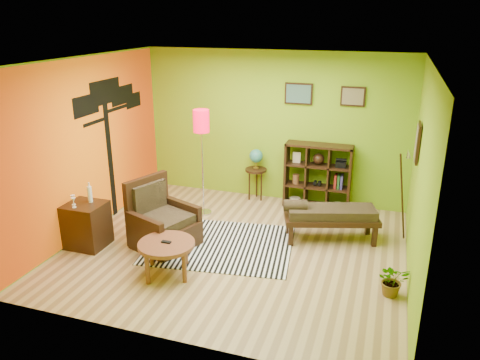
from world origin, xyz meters
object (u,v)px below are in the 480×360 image
(side_cabinet, at_px, (86,225))
(globe_table, at_px, (256,162))
(bench, at_px, (329,215))
(armchair, at_px, (162,225))
(coffee_table, at_px, (167,247))
(potted_plant, at_px, (392,283))
(floor_lamp, at_px, (201,131))
(cube_shelf, at_px, (318,176))

(side_cabinet, xyz_separation_m, globe_table, (1.92, 2.67, 0.41))
(bench, bearing_deg, armchair, -158.62)
(coffee_table, bearing_deg, potted_plant, 8.07)
(coffee_table, xyz_separation_m, bench, (1.95, 1.73, 0.02))
(side_cabinet, xyz_separation_m, floor_lamp, (1.23, 1.71, 1.17))
(floor_lamp, distance_m, globe_table, 1.41)
(coffee_table, bearing_deg, cube_shelf, 62.62)
(armchair, xyz_separation_m, globe_table, (0.85, 2.26, 0.44))
(floor_lamp, bearing_deg, potted_plant, -26.93)
(potted_plant, bearing_deg, bench, 127.49)
(potted_plant, bearing_deg, side_cabinet, -179.43)
(coffee_table, xyz_separation_m, globe_table, (0.37, 3.04, 0.35))
(armchair, xyz_separation_m, side_cabinet, (-1.07, -0.40, 0.04))
(coffee_table, bearing_deg, floor_lamp, 98.79)
(side_cabinet, distance_m, floor_lamp, 2.41)
(armchair, distance_m, cube_shelf, 3.04)
(coffee_table, bearing_deg, side_cabinet, 166.45)
(armchair, height_order, potted_plant, armchair)
(side_cabinet, height_order, bench, side_cabinet)
(globe_table, bearing_deg, potted_plant, -45.46)
(potted_plant, bearing_deg, globe_table, 134.54)
(cube_shelf, bearing_deg, potted_plant, -61.94)
(globe_table, height_order, potted_plant, globe_table)
(armchair, distance_m, bench, 2.60)
(coffee_table, distance_m, cube_shelf, 3.41)
(floor_lamp, bearing_deg, bench, -8.87)
(coffee_table, height_order, cube_shelf, cube_shelf)
(side_cabinet, height_order, globe_table, side_cabinet)
(globe_table, relative_size, cube_shelf, 0.83)
(floor_lamp, xyz_separation_m, potted_plant, (3.27, -1.66, -1.36))
(globe_table, relative_size, bench, 0.65)
(coffee_table, bearing_deg, armchair, 121.48)
(armchair, bearing_deg, cube_shelf, 47.67)
(globe_table, bearing_deg, bench, -39.80)
(cube_shelf, xyz_separation_m, bench, (0.38, -1.29, -0.17))
(armchair, height_order, side_cabinet, armchair)
(coffee_table, xyz_separation_m, armchair, (-0.48, 0.78, -0.09))
(bench, bearing_deg, floor_lamp, 171.13)
(globe_table, height_order, bench, globe_table)
(side_cabinet, height_order, floor_lamp, floor_lamp)
(floor_lamp, bearing_deg, cube_shelf, 26.46)
(bench, distance_m, potted_plant, 1.67)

